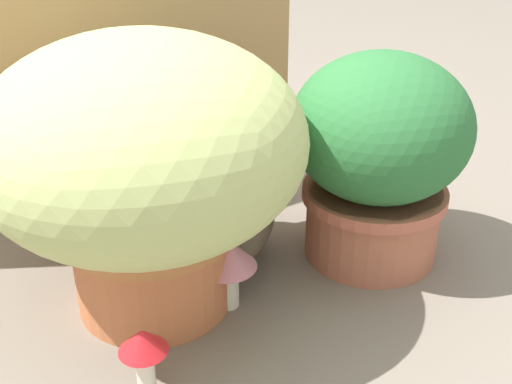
{
  "coord_description": "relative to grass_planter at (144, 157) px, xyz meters",
  "views": [
    {
      "loc": [
        -0.41,
        -0.88,
        0.75
      ],
      "look_at": [
        0.18,
        0.03,
        0.18
      ],
      "focal_mm": 44.7,
      "sensor_mm": 36.0,
      "label": 1
    }
  ],
  "objects": [
    {
      "name": "ground_plane",
      "position": [
        0.03,
        -0.05,
        -0.3
      ],
      "size": [
        6.0,
        6.0,
        0.0
      ],
      "primitive_type": "plane",
      "color": "slate"
    },
    {
      "name": "cardboard_backdrop",
      "position": [
        0.05,
        0.44,
        0.13
      ],
      "size": [
        1.11,
        0.03,
        0.85
      ],
      "primitive_type": "cube",
      "color": "tan",
      "rests_on": "ground"
    },
    {
      "name": "grass_planter",
      "position": [
        0.0,
        0.0,
        0.0
      ],
      "size": [
        0.56,
        0.56,
        0.51
      ],
      "color": "#C06B41",
      "rests_on": "ground"
    },
    {
      "name": "leafy_planter",
      "position": [
        0.45,
        -0.1,
        -0.07
      ],
      "size": [
        0.36,
        0.36,
        0.43
      ],
      "color": "#B2644A",
      "rests_on": "ground"
    },
    {
      "name": "cat",
      "position": [
        0.2,
        0.05,
        -0.18
      ],
      "size": [
        0.37,
        0.29,
        0.32
      ],
      "color": "brown",
      "rests_on": "ground"
    },
    {
      "name": "mushroom_ornament_red",
      "position": [
        -0.12,
        -0.22,
        -0.21
      ],
      "size": [
        0.08,
        0.08,
        0.13
      ],
      "color": "#EFE7CE",
      "rests_on": "ground"
    },
    {
      "name": "mushroom_ornament_pink",
      "position": [
        0.11,
        -0.09,
        -0.19
      ],
      "size": [
        0.11,
        0.11,
        0.15
      ],
      "color": "silver",
      "rests_on": "ground"
    }
  ]
}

